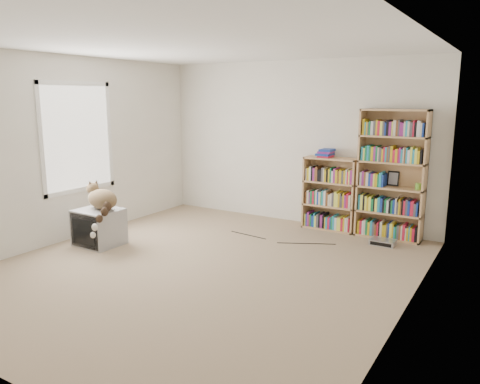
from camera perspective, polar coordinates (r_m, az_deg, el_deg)
The scene contains 16 objects.
floor at distance 5.51m, azimuth -4.60°, elevation -9.23°, with size 4.50×5.00×0.01m, color tan.
wall_back at distance 7.35m, azimuth 6.78°, elevation 5.97°, with size 4.50×0.02×2.50m, color white.
wall_left at distance 6.77m, azimuth -20.47°, elevation 4.87°, with size 0.02×5.00×2.50m, color white.
wall_right at distance 4.29m, azimuth 20.26°, elevation 1.48°, with size 0.02×5.00×2.50m, color white.
ceiling at distance 5.18m, azimuth -5.07°, elevation 17.60°, with size 4.50×5.00×0.02m, color white.
window at distance 6.87m, azimuth -19.18°, elevation 6.30°, with size 0.02×1.22×1.52m, color white.
crt_tv at distance 6.54m, azimuth -16.77°, elevation -4.12°, with size 0.56×0.52×0.49m.
cat at distance 6.41m, azimuth -16.53°, elevation -1.27°, with size 0.69×0.65×0.59m.
bookcase_tall at distance 6.78m, azimuth 18.00°, elevation 1.63°, with size 0.90×0.30×1.79m.
bookcase_short at distance 7.09m, azimuth 10.97°, elevation -0.51°, with size 0.79×0.30×1.08m.
book_stack at distance 6.98m, azimuth 10.46°, elevation 4.68°, with size 0.22×0.29×0.12m, color red.
green_mug at distance 6.70m, azimuth 20.93°, elevation 0.67°, with size 0.08×0.08×0.09m, color #72BE36.
framed_print at distance 6.86m, azimuth 18.20°, elevation 1.58°, with size 0.15×0.01×0.21m, color black.
dvd_player at distance 6.59m, azimuth 17.01°, elevation -5.86°, with size 0.32×0.23×0.07m, color #A8A8AD.
wall_outlet at distance 7.13m, azimuth -17.67°, elevation -2.24°, with size 0.01×0.08×0.13m, color silver.
floor_cables at distance 6.63m, azimuth 3.51°, elevation -5.57°, with size 1.20×0.70×0.01m, color black, non-canonical shape.
Camera 1 is at (3.04, -4.16, 1.94)m, focal length 35.00 mm.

